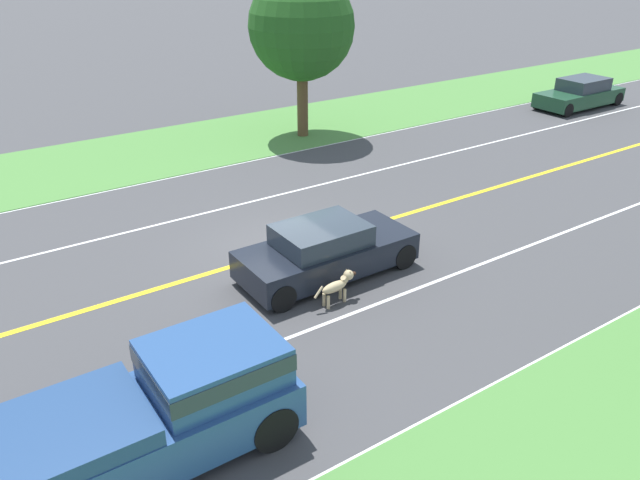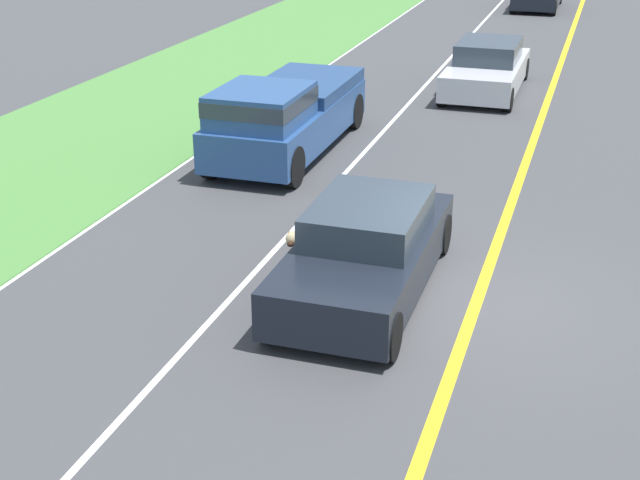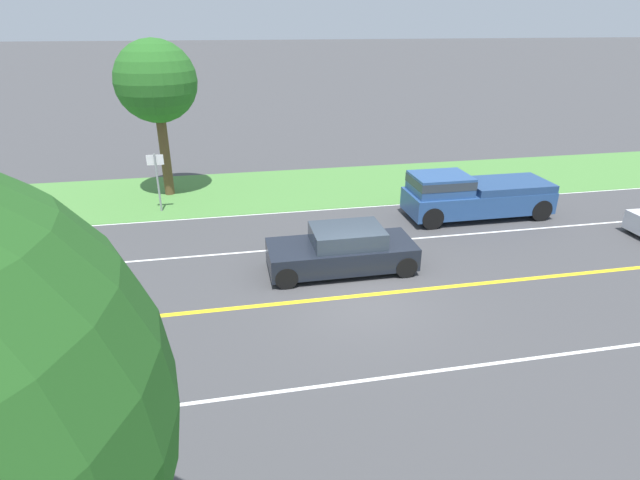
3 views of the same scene
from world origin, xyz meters
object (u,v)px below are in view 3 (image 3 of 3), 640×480
at_px(roadside_tree_right_near, 156,82).
at_px(street_sign, 157,176).
at_px(pickup_truck, 472,195).
at_px(dog, 348,239).
at_px(ego_car, 342,250).

xyz_separation_m(roadside_tree_right_near, street_sign, (-2.18, 0.16, -3.27)).
xyz_separation_m(pickup_truck, street_sign, (2.92, 11.93, 0.59)).
xyz_separation_m(dog, street_sign, (5.13, 6.47, 1.04)).
xyz_separation_m(ego_car, dog, (1.24, -0.50, -0.20)).
relative_size(pickup_truck, roadside_tree_right_near, 0.86).
relative_size(dog, pickup_truck, 0.22).
bearing_deg(pickup_truck, dog, 112.10).
bearing_deg(dog, street_sign, 46.80).
bearing_deg(pickup_truck, roadside_tree_right_near, 66.58).
bearing_deg(ego_car, roadside_tree_right_near, 34.14).
height_order(dog, pickup_truck, pickup_truck).
relative_size(ego_car, dog, 3.60).
distance_m(pickup_truck, roadside_tree_right_near, 13.39).
relative_size(ego_car, roadside_tree_right_near, 0.69).
relative_size(ego_car, street_sign, 1.88).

